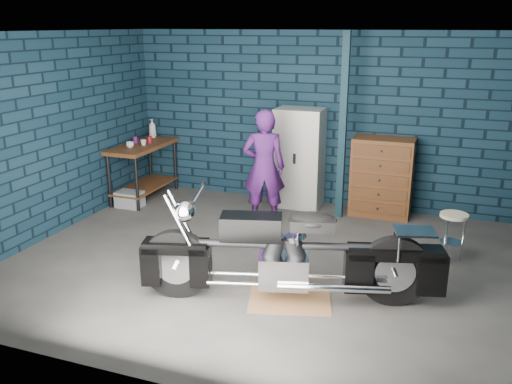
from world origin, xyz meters
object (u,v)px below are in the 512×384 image
tool_chest (382,177)px  workbench (144,171)px  locker (299,158)px  shop_stool (452,238)px  motorcycle (291,248)px  storage_bin (130,199)px  person (264,167)px

tool_chest → workbench: bearing=-172.8°
locker → tool_chest: (1.29, 0.00, -0.19)m
locker → shop_stool: bearing=-31.1°
motorcycle → workbench: bearing=126.5°
tool_chest → shop_stool: size_ratio=1.94×
locker → storage_bin: bearing=-158.5°
locker → motorcycle: bearing=-75.7°
workbench → shop_stool: size_ratio=2.30×
storage_bin → person: bearing=1.8°
workbench → motorcycle: size_ratio=0.53×
storage_bin → locker: locker is taller
workbench → locker: bearing=10.8°
workbench → tool_chest: size_ratio=1.18×
workbench → tool_chest: 3.83m
workbench → tool_chest: tool_chest is taller
shop_stool → workbench: bearing=169.1°
motorcycle → shop_stool: bearing=30.5°
storage_bin → shop_stool: size_ratio=0.66×
motorcycle → person: 2.37m
storage_bin → shop_stool: 4.84m
motorcycle → storage_bin: 3.88m
workbench → person: bearing=-10.8°
storage_bin → tool_chest: 3.93m
person → tool_chest: size_ratio=1.41×
storage_bin → tool_chest: tool_chest is taller
person → tool_chest: (1.55, 0.91, -0.24)m
shop_stool → motorcycle: bearing=-133.8°
motorcycle → person: person is taller
motorcycle → shop_stool: size_ratio=4.36×
tool_chest → shop_stool: tool_chest is taller
person → locker: person is taller
person → storage_bin: person is taller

